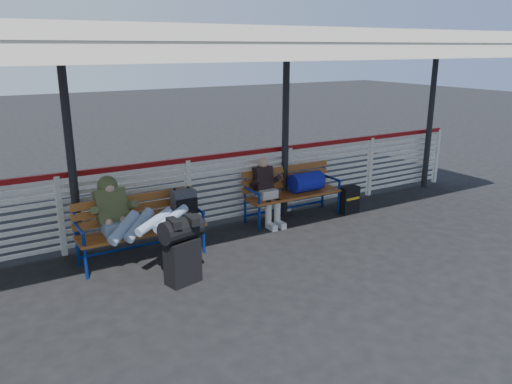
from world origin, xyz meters
TOP-DOWN VIEW (x-y plane):
  - ground at (0.00, 0.00)m, footprint 60.00×60.00m
  - fence at (0.00, 1.90)m, footprint 12.08×0.08m
  - canopy at (-0.00, 0.87)m, footprint 12.60×3.60m
  - luggage_stack at (-0.85, 0.16)m, footprint 0.59×0.42m
  - bench_left at (-0.84, 1.19)m, footprint 1.80×0.56m
  - bench_right at (1.96, 1.53)m, footprint 1.80×0.56m
  - traveler_man at (-1.20, 0.85)m, footprint 0.94×1.64m
  - companion_person at (1.28, 1.53)m, footprint 0.32×0.66m
  - suitcase_side at (2.88, 1.23)m, footprint 0.37×0.23m

SIDE VIEW (x-z plane):
  - ground at x=0.00m, z-range 0.00..0.00m
  - suitcase_side at x=2.88m, z-range 0.00..0.50m
  - luggage_stack at x=-0.85m, z-range 0.04..0.93m
  - companion_person at x=1.28m, z-range 0.02..1.17m
  - bench_right at x=1.96m, z-range 0.14..1.06m
  - bench_left at x=-0.84m, z-range 0.13..1.07m
  - fence at x=0.00m, z-range 0.04..1.28m
  - traveler_man at x=-1.20m, z-range 0.34..1.11m
  - canopy at x=0.00m, z-range 1.46..4.62m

